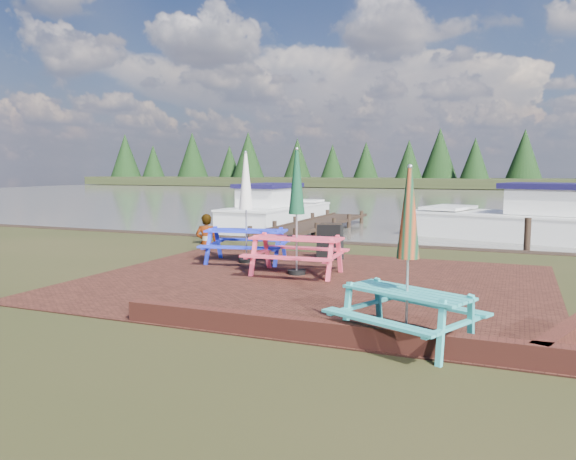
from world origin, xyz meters
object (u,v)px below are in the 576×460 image
(chalkboard, at_px, (330,242))
(boat_jetty, at_px, (276,212))
(jetty, at_px, (317,224))
(person, at_px, (206,214))
(picnic_table_teal, at_px, (407,283))
(picnic_table_red, at_px, (297,232))
(picnic_table_blue, at_px, (246,225))
(boat_near, at_px, (538,222))

(chalkboard, height_order, boat_jetty, boat_jetty)
(jetty, distance_m, person, 6.27)
(person, bearing_deg, picnic_table_teal, 116.79)
(picnic_table_red, distance_m, picnic_table_blue, 1.93)
(jetty, relative_size, person, 5.06)
(jetty, distance_m, boat_near, 7.90)
(boat_jetty, xyz_separation_m, boat_near, (10.37, -1.49, 0.04))
(picnic_table_blue, distance_m, chalkboard, 2.11)
(person, bearing_deg, boat_near, -163.82)
(picnic_table_blue, bearing_deg, picnic_table_teal, -57.86)
(chalkboard, xyz_separation_m, person, (-4.37, 1.50, 0.43))
(picnic_table_blue, xyz_separation_m, jetty, (-1.26, 8.66, -0.81))
(jetty, bearing_deg, picnic_table_teal, -66.17)
(boat_jetty, relative_size, person, 3.90)
(picnic_table_teal, height_order, jetty, picnic_table_teal)
(picnic_table_blue, relative_size, person, 1.46)
(picnic_table_red, distance_m, person, 5.58)
(picnic_table_red, bearing_deg, jetty, 103.61)
(picnic_table_blue, relative_size, boat_jetty, 0.38)
(picnic_table_teal, bearing_deg, picnic_table_red, 152.34)
(picnic_table_teal, relative_size, person, 1.26)
(jetty, distance_m, boat_jetty, 3.00)
(picnic_table_teal, height_order, picnic_table_blue, picnic_table_blue)
(boat_near, bearing_deg, jetty, 106.39)
(picnic_table_red, height_order, person, picnic_table_red)
(picnic_table_blue, relative_size, chalkboard, 2.89)
(jetty, relative_size, boat_jetty, 1.30)
(boat_jetty, height_order, boat_near, boat_near)
(chalkboard, relative_size, boat_near, 0.11)
(picnic_table_teal, xyz_separation_m, chalkboard, (-2.95, 5.91, -0.32))
(chalkboard, bearing_deg, boat_near, 34.38)
(picnic_table_teal, relative_size, picnic_table_blue, 0.86)
(picnic_table_red, height_order, picnic_table_blue, picnic_table_red)
(picnic_table_red, height_order, boat_jetty, picnic_table_red)
(picnic_table_teal, bearing_deg, boat_jetty, 143.28)
(boat_near, bearing_deg, boat_jetty, 96.90)
(picnic_table_red, bearing_deg, person, 136.98)
(jetty, bearing_deg, picnic_table_blue, -81.71)
(boat_jetty, bearing_deg, jetty, -31.90)
(picnic_table_teal, relative_size, picnic_table_red, 0.85)
(chalkboard, xyz_separation_m, jetty, (-3.00, 7.57, -0.36))
(jetty, height_order, person, person)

